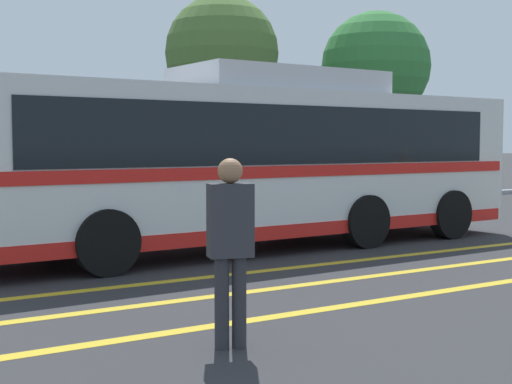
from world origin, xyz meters
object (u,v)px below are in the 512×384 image
transit_bus (257,159)px  tree_1 (222,53)px  pedestrian_1 (230,240)px  tree_2 (376,66)px

transit_bus → tree_1: size_ratio=1.61×
pedestrian_1 → tree_1: bearing=77.4°
tree_1 → tree_2: size_ratio=1.03×
tree_1 → transit_bus: bearing=-115.7°
transit_bus → pedestrian_1: (-3.69, -5.53, -0.63)m
transit_bus → tree_2: 15.00m
tree_1 → pedestrian_1: bearing=-118.6°
transit_bus → tree_2: tree_2 is taller
tree_1 → tree_2: 6.03m
transit_bus → pedestrian_1: 6.68m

